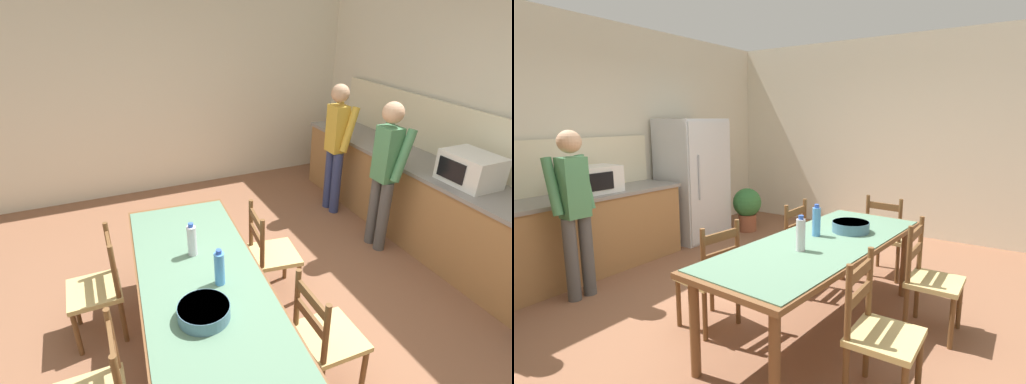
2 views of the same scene
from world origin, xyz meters
TOP-DOWN VIEW (x-y plane):
  - ground_plane at (0.00, 0.00)m, footprint 8.32×8.32m
  - wall_left at (-3.26, 0.00)m, footprint 0.12×5.20m
  - kitchen_counter at (-0.92, 2.23)m, footprint 3.44×0.66m
  - counter_splashback at (-0.91, 2.54)m, footprint 3.40×0.03m
  - microwave at (-0.19, 2.21)m, footprint 0.50×0.39m
  - dining_table at (0.01, -0.51)m, footprint 2.35×1.02m
  - bottle_near_centre at (-0.28, -0.49)m, footprint 0.07×0.07m
  - bottle_off_centre at (0.13, -0.41)m, footprint 0.07×0.07m
  - serving_bowl at (0.41, -0.60)m, footprint 0.32×0.32m
  - chair_side_near_left at (-0.56, -1.19)m, footprint 0.43×0.41m
  - chair_side_far_left at (-0.46, 0.25)m, footprint 0.47×0.45m
  - chair_side_far_right at (0.58, 0.18)m, footprint 0.42×0.40m
  - person_at_sink at (-1.68, 1.71)m, footprint 0.41×0.28m
  - person_at_counter at (-0.74, 1.69)m, footprint 0.41×0.28m

SIDE VIEW (x-z plane):
  - ground_plane at x=0.00m, z-range 0.00..0.00m
  - chair_side_near_left at x=-0.56m, z-range -0.01..0.90m
  - chair_side_far_left at x=-0.46m, z-range -0.01..0.90m
  - chair_side_far_right at x=0.58m, z-range -0.01..0.90m
  - kitchen_counter at x=-0.92m, z-range 0.00..0.90m
  - dining_table at x=0.01m, z-range 0.30..1.06m
  - serving_bowl at x=0.41m, z-range 0.76..0.85m
  - bottle_near_centre at x=-0.28m, z-range 0.74..1.01m
  - bottle_off_centre at x=0.13m, z-range 0.74..1.01m
  - person_at_counter at x=-0.74m, z-range 0.10..1.72m
  - person_at_sink at x=-1.68m, z-range 0.10..1.73m
  - microwave at x=-0.19m, z-range 0.90..1.20m
  - counter_splashback at x=-0.91m, z-range 0.90..1.50m
  - wall_left at x=-3.26m, z-range 0.00..2.90m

